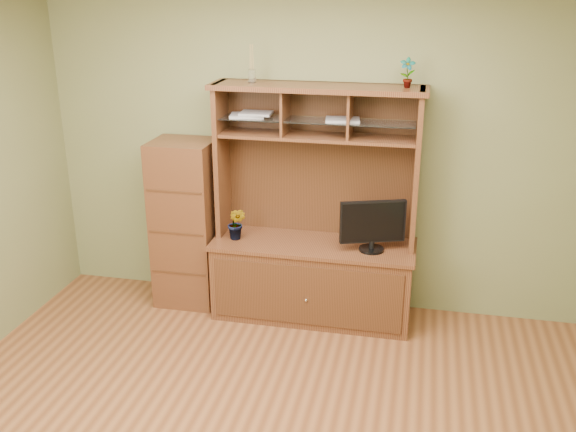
% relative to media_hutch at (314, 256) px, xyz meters
% --- Properties ---
extents(room, '(4.54, 4.04, 2.74)m').
position_rel_media_hutch_xyz_m(room, '(-0.06, -1.73, 0.83)').
color(room, brown).
rests_on(room, ground).
extents(media_hutch, '(1.66, 0.61, 1.90)m').
position_rel_media_hutch_xyz_m(media_hutch, '(0.00, 0.00, 0.00)').
color(media_hutch, '#3F1E12').
rests_on(media_hutch, room).
extents(monitor, '(0.50, 0.21, 0.41)m').
position_rel_media_hutch_xyz_m(monitor, '(0.47, -0.08, 0.34)').
color(monitor, black).
rests_on(monitor, media_hutch).
extents(orchid_plant, '(0.17, 0.15, 0.27)m').
position_rel_media_hutch_xyz_m(orchid_plant, '(-0.62, -0.08, 0.26)').
color(orchid_plant, '#31511B').
rests_on(orchid_plant, media_hutch).
extents(top_plant, '(0.12, 0.08, 0.22)m').
position_rel_media_hutch_xyz_m(top_plant, '(0.66, 0.08, 1.49)').
color(top_plant, '#2C5D20').
rests_on(top_plant, media_hutch).
extents(reed_diffuser, '(0.06, 0.06, 0.29)m').
position_rel_media_hutch_xyz_m(reed_diffuser, '(-0.51, 0.08, 1.49)').
color(reed_diffuser, silver).
rests_on(reed_diffuser, media_hutch).
extents(magazines, '(1.04, 0.25, 0.04)m').
position_rel_media_hutch_xyz_m(magazines, '(-0.29, 0.08, 1.13)').
color(magazines, '#9E9EA2').
rests_on(magazines, media_hutch).
extents(side_cabinet, '(0.51, 0.46, 1.42)m').
position_rel_media_hutch_xyz_m(side_cabinet, '(-1.10, 0.02, 0.19)').
color(side_cabinet, '#3F1E12').
rests_on(side_cabinet, room).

